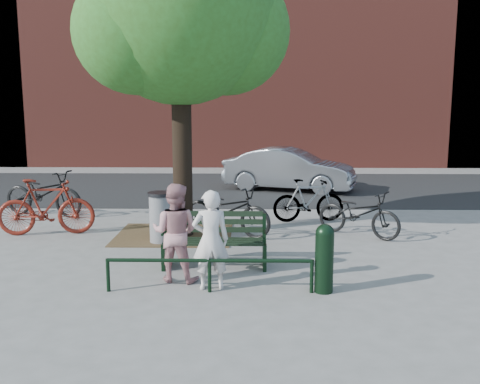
{
  "coord_description": "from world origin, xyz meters",
  "views": [
    {
      "loc": [
        0.58,
        -8.73,
        2.76
      ],
      "look_at": [
        0.41,
        1.0,
        1.13
      ],
      "focal_mm": 40.0,
      "sensor_mm": 36.0,
      "label": 1
    }
  ],
  "objects_px": {
    "litter_bin": "(161,217)",
    "bicycle_c": "(227,210)",
    "park_bench": "(215,239)",
    "person_right": "(175,232)",
    "person_left": "(211,240)",
    "bollard": "(324,256)",
    "parked_car": "(289,169)"
  },
  "relations": [
    {
      "from": "litter_bin",
      "to": "bicycle_c",
      "type": "distance_m",
      "value": 1.44
    },
    {
      "from": "person_left",
      "to": "bollard",
      "type": "relative_size",
      "value": 1.47
    },
    {
      "from": "person_right",
      "to": "parked_car",
      "type": "height_order",
      "value": "person_right"
    },
    {
      "from": "park_bench",
      "to": "litter_bin",
      "type": "relative_size",
      "value": 1.72
    },
    {
      "from": "person_left",
      "to": "parked_car",
      "type": "xyz_separation_m",
      "value": [
        1.83,
        9.1,
        -0.08
      ]
    },
    {
      "from": "bicycle_c",
      "to": "parked_car",
      "type": "bearing_deg",
      "value": 10.9
    },
    {
      "from": "park_bench",
      "to": "person_left",
      "type": "relative_size",
      "value": 1.16
    },
    {
      "from": "person_left",
      "to": "litter_bin",
      "type": "xyz_separation_m",
      "value": [
        -1.19,
        2.67,
        -0.24
      ]
    },
    {
      "from": "litter_bin",
      "to": "bicycle_c",
      "type": "xyz_separation_m",
      "value": [
        1.29,
        0.63,
        0.02
      ]
    },
    {
      "from": "litter_bin",
      "to": "parked_car",
      "type": "xyz_separation_m",
      "value": [
        3.02,
        6.44,
        0.16
      ]
    },
    {
      "from": "person_left",
      "to": "bollard",
      "type": "distance_m",
      "value": 1.69
    },
    {
      "from": "bollard",
      "to": "parked_car",
      "type": "height_order",
      "value": "parked_car"
    },
    {
      "from": "bollard",
      "to": "parked_car",
      "type": "distance_m",
      "value": 9.22
    },
    {
      "from": "person_right",
      "to": "bollard",
      "type": "height_order",
      "value": "person_right"
    },
    {
      "from": "parked_car",
      "to": "person_left",
      "type": "bearing_deg",
      "value": -173.3
    },
    {
      "from": "litter_bin",
      "to": "person_right",
      "type": "bearing_deg",
      "value": -75.2
    },
    {
      "from": "person_left",
      "to": "litter_bin",
      "type": "relative_size",
      "value": 1.48
    },
    {
      "from": "park_bench",
      "to": "person_right",
      "type": "xyz_separation_m",
      "value": [
        -0.57,
        -0.76,
        0.29
      ]
    },
    {
      "from": "person_left",
      "to": "person_right",
      "type": "height_order",
      "value": "person_right"
    },
    {
      "from": "person_left",
      "to": "litter_bin",
      "type": "height_order",
      "value": "person_left"
    },
    {
      "from": "bicycle_c",
      "to": "person_left",
      "type": "bearing_deg",
      "value": -154.31
    },
    {
      "from": "person_right",
      "to": "bicycle_c",
      "type": "xyz_separation_m",
      "value": [
        0.68,
        2.92,
        -0.23
      ]
    },
    {
      "from": "bollard",
      "to": "bicycle_c",
      "type": "height_order",
      "value": "bicycle_c"
    },
    {
      "from": "person_left",
      "to": "person_right",
      "type": "relative_size",
      "value": 0.98
    },
    {
      "from": "park_bench",
      "to": "person_left",
      "type": "xyz_separation_m",
      "value": [
        0.01,
        -1.13,
        0.27
      ]
    },
    {
      "from": "bicycle_c",
      "to": "parked_car",
      "type": "distance_m",
      "value": 6.06
    },
    {
      "from": "park_bench",
      "to": "person_right",
      "type": "bearing_deg",
      "value": -126.98
    },
    {
      "from": "bollard",
      "to": "person_right",
      "type": "bearing_deg",
      "value": 167.88
    },
    {
      "from": "person_right",
      "to": "bollard",
      "type": "xyz_separation_m",
      "value": [
        2.25,
        -0.48,
        -0.22
      ]
    },
    {
      "from": "person_left",
      "to": "park_bench",
      "type": "bearing_deg",
      "value": -97.41
    },
    {
      "from": "person_right",
      "to": "litter_bin",
      "type": "relative_size",
      "value": 1.52
    },
    {
      "from": "person_left",
      "to": "bollard",
      "type": "bearing_deg",
      "value": 168.18
    }
  ]
}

